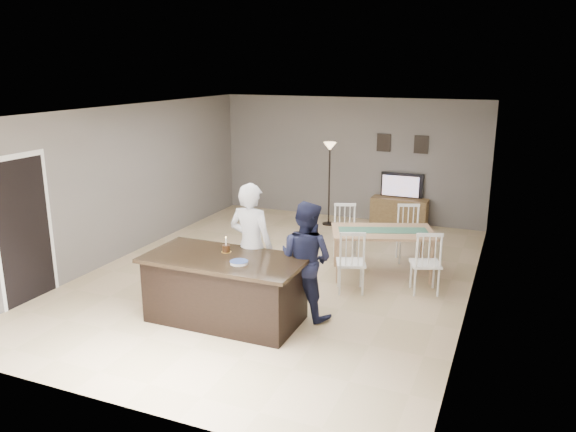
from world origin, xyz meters
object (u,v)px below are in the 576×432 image
at_px(woman, 251,246).
at_px(tv_console, 399,212).
at_px(kitchen_island, 225,288).
at_px(floor_lamp, 330,161).
at_px(birthday_cake, 226,248).
at_px(man, 306,260).
at_px(plate_stack, 239,262).
at_px(dining_table, 383,238).
at_px(television, 401,186).

bearing_deg(woman, tv_console, -98.65).
distance_m(kitchen_island, floor_lamp, 5.14).
bearing_deg(tv_console, kitchen_island, -102.16).
height_order(tv_console, birthday_cake, birthday_cake).
height_order(man, floor_lamp, floor_lamp).
distance_m(man, floor_lamp, 4.69).
bearing_deg(floor_lamp, birthday_cake, -88.25).
relative_size(tv_console, plate_stack, 5.04).
distance_m(kitchen_island, birthday_cake, 0.54).
distance_m(tv_console, woman, 5.17).
bearing_deg(dining_table, floor_lamp, 104.20).
xyz_separation_m(tv_console, floor_lamp, (-1.43, -0.52, 1.09)).
height_order(television, floor_lamp, floor_lamp).
bearing_deg(woman, floor_lamp, -82.06).
height_order(dining_table, floor_lamp, floor_lamp).
xyz_separation_m(woman, floor_lamp, (-0.35, 4.50, 0.49)).
distance_m(man, plate_stack, 0.97).
xyz_separation_m(tv_console, woman, (-1.08, -5.02, 0.61)).
bearing_deg(birthday_cake, plate_stack, -42.89).
relative_size(tv_console, dining_table, 0.53).
distance_m(television, floor_lamp, 1.64).
xyz_separation_m(television, dining_table, (0.36, -3.16, -0.23)).
relative_size(woman, birthday_cake, 8.29).
height_order(woman, dining_table, woman).
xyz_separation_m(woman, plate_stack, (0.17, -0.70, 0.01)).
height_order(man, dining_table, man).
distance_m(tv_console, floor_lamp, 1.87).
relative_size(tv_console, floor_lamp, 0.67).
bearing_deg(floor_lamp, man, -75.31).
relative_size(television, man, 0.56).
xyz_separation_m(plate_stack, dining_table, (1.26, 2.63, -0.28)).
bearing_deg(television, dining_table, 96.42).
xyz_separation_m(tv_console, dining_table, (0.36, -3.09, 0.34)).
bearing_deg(kitchen_island, dining_table, 57.91).
distance_m(television, plate_stack, 5.86).
height_order(tv_console, floor_lamp, floor_lamp).
bearing_deg(tv_console, woman, -102.11).
bearing_deg(tv_console, man, -92.85).
bearing_deg(tv_console, birthday_cake, -103.41).
bearing_deg(birthday_cake, floor_lamp, 91.75).
distance_m(dining_table, floor_lamp, 3.22).
relative_size(dining_table, floor_lamp, 1.26).
distance_m(woman, man, 0.83).
distance_m(kitchen_island, tv_console, 5.70).
bearing_deg(dining_table, birthday_cake, -146.23).
height_order(birthday_cake, floor_lamp, floor_lamp).
height_order(kitchen_island, woman, woman).
relative_size(kitchen_island, man, 1.32).
bearing_deg(television, plate_stack, 81.15).
distance_m(tv_console, plate_stack, 5.83).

